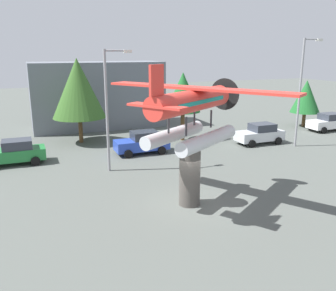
# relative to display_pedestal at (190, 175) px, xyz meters

# --- Properties ---
(ground_plane) EXTENTS (140.00, 140.00, 0.00)m
(ground_plane) POSITION_rel_display_pedestal_xyz_m (0.00, 0.00, -1.65)
(ground_plane) COLOR #515651
(display_pedestal) EXTENTS (1.10, 1.10, 3.29)m
(display_pedestal) POSITION_rel_display_pedestal_xyz_m (0.00, 0.00, 0.00)
(display_pedestal) COLOR #4C4742
(display_pedestal) RESTS_ON ground
(floatplane_monument) EXTENTS (7.03, 9.33, 4.00)m
(floatplane_monument) POSITION_rel_display_pedestal_xyz_m (0.11, 0.07, 3.32)
(floatplane_monument) COLOR silver
(floatplane_monument) RESTS_ON display_pedestal
(car_near_green) EXTENTS (4.20, 2.02, 1.76)m
(car_near_green) POSITION_rel_display_pedestal_xyz_m (-8.51, 10.96, -0.77)
(car_near_green) COLOR #237A38
(car_near_green) RESTS_ON ground
(car_mid_blue) EXTENTS (4.20, 2.02, 1.76)m
(car_mid_blue) POSITION_rel_display_pedestal_xyz_m (0.76, 10.25, -0.77)
(car_mid_blue) COLOR #2847B7
(car_mid_blue) RESTS_ON ground
(car_far_silver) EXTENTS (4.20, 2.02, 1.76)m
(car_far_silver) POSITION_rel_display_pedestal_xyz_m (11.21, 9.37, -0.77)
(car_far_silver) COLOR silver
(car_far_silver) RESTS_ON ground
(car_distant_white) EXTENTS (4.20, 2.02, 1.76)m
(car_distant_white) POSITION_rel_display_pedestal_xyz_m (20.82, 11.17, -0.77)
(car_distant_white) COLOR white
(car_distant_white) RESTS_ON ground
(streetlight_primary) EXTENTS (1.84, 0.28, 7.96)m
(streetlight_primary) POSITION_rel_display_pedestal_xyz_m (-2.46, 7.01, 2.97)
(streetlight_primary) COLOR gray
(streetlight_primary) RESTS_ON ground
(streetlight_secondary) EXTENTS (1.84, 0.28, 8.84)m
(streetlight_secondary) POSITION_rel_display_pedestal_xyz_m (13.64, 7.49, 3.42)
(streetlight_secondary) COLOR gray
(streetlight_secondary) RESTS_ON ground
(storefront_building) EXTENTS (13.34, 5.40, 6.76)m
(storefront_building) POSITION_rel_display_pedestal_xyz_m (-0.31, 22.00, 1.73)
(storefront_building) COLOR slate
(storefront_building) RESTS_ON ground
(tree_east) EXTENTS (4.56, 4.56, 7.29)m
(tree_east) POSITION_rel_display_pedestal_xyz_m (-3.17, 15.64, 3.10)
(tree_east) COLOR brown
(tree_east) RESTS_ON ground
(tree_center_back) EXTENTS (3.12, 3.12, 6.06)m
(tree_center_back) POSITION_rel_display_pedestal_xyz_m (5.49, 13.06, 2.65)
(tree_center_back) COLOR brown
(tree_center_back) RESTS_ON ground
(tree_far_east) EXTENTS (3.05, 3.05, 4.92)m
(tree_far_east) POSITION_rel_display_pedestal_xyz_m (19.94, 13.70, 1.56)
(tree_far_east) COLOR brown
(tree_far_east) RESTS_ON ground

